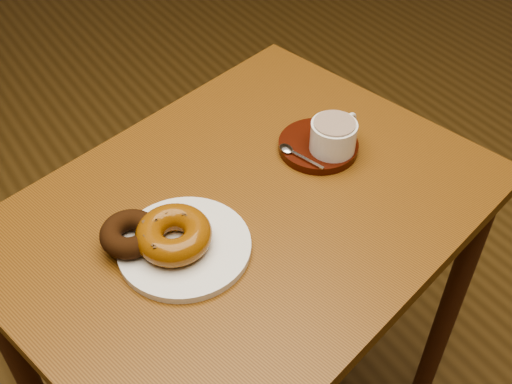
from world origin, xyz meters
TOP-DOWN VIEW (x-y plane):
  - ground at (0.00, 0.00)m, footprint 6.00×6.00m
  - cafe_table at (-0.06, -0.31)m, footprint 0.91×0.76m
  - donut_plate at (-0.19, -0.34)m, footprint 0.21×0.21m
  - donut_cinnamon at (-0.25, -0.28)m, footprint 0.10×0.10m
  - donut_caramel at (-0.20, -0.33)m, footprint 0.12×0.12m
  - saucer at (0.13, -0.27)m, footprint 0.20×0.20m
  - coffee_cup at (0.14, -0.29)m, footprint 0.11×0.08m
  - teaspoon at (0.07, -0.26)m, footprint 0.03×0.09m

SIDE VIEW (x-z plane):
  - ground at x=0.00m, z-range 0.00..0.00m
  - cafe_table at x=-0.06m, z-range 0.26..1.01m
  - donut_plate at x=-0.19m, z-range 0.75..0.76m
  - saucer at x=0.13m, z-range 0.75..0.77m
  - teaspoon at x=0.07m, z-range 0.77..0.77m
  - donut_cinnamon at x=-0.25m, z-range 0.76..0.80m
  - donut_caramel at x=-0.20m, z-range 0.76..0.81m
  - coffee_cup at x=0.14m, z-range 0.77..0.82m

